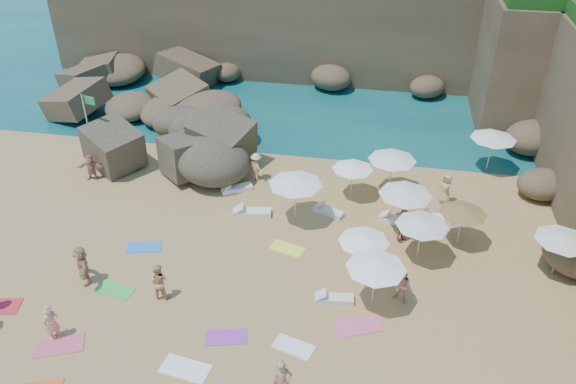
% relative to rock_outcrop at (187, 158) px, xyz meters
% --- Properties ---
extents(ground, '(120.00, 120.00, 0.00)m').
position_rel_rock_outcrop_xyz_m(ground, '(5.10, -8.57, 0.00)').
color(ground, tan).
rests_on(ground, ground).
extents(seawater, '(120.00, 120.00, 0.00)m').
position_rel_rock_outcrop_xyz_m(seawater, '(5.10, 21.43, 0.00)').
color(seawater, '#0C4751').
rests_on(seawater, ground).
extents(cliff_back, '(44.00, 8.00, 8.00)m').
position_rel_rock_outcrop_xyz_m(cliff_back, '(7.10, 16.43, 4.00)').
color(cliff_back, brown).
rests_on(cliff_back, ground).
extents(cliff_corner, '(10.00, 12.00, 8.00)m').
position_rel_rock_outcrop_xyz_m(cliff_corner, '(22.10, 11.43, 4.00)').
color(cliff_corner, brown).
rests_on(cliff_corner, ground).
extents(rock_promontory, '(12.00, 7.00, 2.00)m').
position_rel_rock_outcrop_xyz_m(rock_promontory, '(-5.90, 7.43, 0.00)').
color(rock_promontory, brown).
rests_on(rock_promontory, ground).
extents(marina_masts, '(3.10, 0.10, 6.00)m').
position_rel_rock_outcrop_xyz_m(marina_masts, '(-11.40, 21.43, 3.00)').
color(marina_masts, white).
rests_on(marina_masts, ground).
extents(rock_outcrop, '(9.00, 7.24, 3.30)m').
position_rel_rock_outcrop_xyz_m(rock_outcrop, '(0.00, 0.00, 0.00)').
color(rock_outcrop, brown).
rests_on(rock_outcrop, ground).
extents(flag_pole, '(0.81, 0.24, 4.19)m').
position_rel_rock_outcrop_xyz_m(flag_pole, '(-5.04, -1.23, 2.67)').
color(flag_pole, silver).
rests_on(flag_pole, ground).
extents(parasol_0, '(2.63, 2.63, 2.49)m').
position_rel_rock_outcrop_xyz_m(parasol_0, '(7.36, -4.94, 2.28)').
color(parasol_0, silver).
rests_on(parasol_0, ground).
extents(parasol_1, '(2.12, 2.12, 2.01)m').
position_rel_rock_outcrop_xyz_m(parasol_1, '(9.88, -2.33, 1.84)').
color(parasol_1, silver).
rests_on(parasol_1, ground).
extents(parasol_2, '(2.51, 2.51, 2.37)m').
position_rel_rock_outcrop_xyz_m(parasol_2, '(17.27, 1.83, 2.18)').
color(parasol_2, silver).
rests_on(parasol_2, ground).
extents(parasol_4, '(2.53, 2.53, 2.39)m').
position_rel_rock_outcrop_xyz_m(parasol_4, '(12.53, -4.81, 2.19)').
color(parasol_4, silver).
rests_on(parasol_4, ground).
extents(parasol_5, '(2.51, 2.51, 2.37)m').
position_rel_rock_outcrop_xyz_m(parasol_5, '(11.84, -1.57, 2.18)').
color(parasol_5, silver).
rests_on(parasol_5, ground).
extents(parasol_6, '(2.17, 2.17, 2.05)m').
position_rel_rock_outcrop_xyz_m(parasol_6, '(15.14, -5.46, 1.88)').
color(parasol_6, silver).
rests_on(parasol_6, ground).
extents(parasol_7, '(2.34, 2.34, 2.21)m').
position_rel_rock_outcrop_xyz_m(parasol_7, '(13.28, -6.93, 2.03)').
color(parasol_7, silver).
rests_on(parasol_7, ground).
extents(parasol_8, '(2.31, 2.31, 2.18)m').
position_rel_rock_outcrop_xyz_m(parasol_8, '(19.07, -6.91, 2.00)').
color(parasol_8, silver).
rests_on(parasol_8, ground).
extents(parasol_9, '(2.42, 2.42, 2.29)m').
position_rel_rock_outcrop_xyz_m(parasol_9, '(11.45, -10.20, 2.10)').
color(parasol_9, silver).
rests_on(parasol_9, ground).
extents(parasol_11, '(2.19, 2.19, 2.07)m').
position_rel_rock_outcrop_xyz_m(parasol_11, '(10.86, -8.37, 1.90)').
color(parasol_11, silver).
rests_on(parasol_11, ground).
extents(lounger_0, '(1.72, 1.30, 0.26)m').
position_rel_rock_outcrop_xyz_m(lounger_0, '(3.82, -2.88, 0.13)').
color(lounger_0, white).
rests_on(lounger_0, ground).
extents(lounger_1, '(1.62, 1.07, 0.24)m').
position_rel_rock_outcrop_xyz_m(lounger_1, '(8.93, -4.11, 0.12)').
color(lounger_1, silver).
rests_on(lounger_1, ground).
extents(lounger_2, '(1.65, 0.58, 0.26)m').
position_rel_rock_outcrop_xyz_m(lounger_2, '(14.17, -3.75, 0.13)').
color(lounger_2, white).
rests_on(lounger_2, ground).
extents(lounger_3, '(1.96, 0.96, 0.29)m').
position_rel_rock_outcrop_xyz_m(lounger_3, '(5.16, -4.96, 0.15)').
color(lounger_3, silver).
rests_on(lounger_3, ground).
extents(lounger_4, '(1.67, 0.92, 0.25)m').
position_rel_rock_outcrop_xyz_m(lounger_4, '(12.27, -4.28, 0.12)').
color(lounger_4, silver).
rests_on(lounger_4, ground).
extents(lounger_5, '(1.62, 0.72, 0.24)m').
position_rel_rock_outcrop_xyz_m(lounger_5, '(9.91, -10.33, 0.12)').
color(lounger_5, silver).
rests_on(lounger_5, ground).
extents(towel_1, '(2.02, 1.53, 0.03)m').
position_rel_rock_outcrop_xyz_m(towel_1, '(0.00, -14.58, 0.02)').
color(towel_1, '#CC4F67').
rests_on(towel_1, ground).
extents(towel_5, '(1.68, 1.15, 0.03)m').
position_rel_rock_outcrop_xyz_m(towel_5, '(8.68, -13.03, 0.01)').
color(towel_5, white).
rests_on(towel_5, ground).
extents(towel_6, '(1.73, 1.16, 0.03)m').
position_rel_rock_outcrop_xyz_m(towel_6, '(6.06, -13.03, 0.01)').
color(towel_6, purple).
rests_on(towel_6, ground).
extents(towel_8, '(1.74, 1.15, 0.03)m').
position_rel_rock_outcrop_xyz_m(towel_8, '(0.82, -8.40, 0.01)').
color(towel_8, blue).
rests_on(towel_8, ground).
extents(towel_9, '(2.06, 1.58, 0.03)m').
position_rel_rock_outcrop_xyz_m(towel_9, '(10.99, -11.55, 0.02)').
color(towel_9, '#DF5682').
rests_on(towel_9, ground).
extents(towel_11, '(1.69, 1.04, 0.03)m').
position_rel_rock_outcrop_xyz_m(towel_11, '(0.75, -11.33, 0.01)').
color(towel_11, green).
rests_on(towel_11, ground).
extents(towel_12, '(1.72, 1.18, 0.03)m').
position_rel_rock_outcrop_xyz_m(towel_12, '(7.39, -7.30, 0.01)').
color(towel_12, '#F3FF43').
rests_on(towel_12, ground).
extents(towel_13, '(1.89, 1.14, 0.03)m').
position_rel_rock_outcrop_xyz_m(towel_13, '(5.02, -14.74, 0.02)').
color(towel_13, white).
rests_on(towel_13, ground).
extents(person_stand_0, '(0.66, 0.54, 1.58)m').
position_rel_rock_outcrop_xyz_m(person_stand_0, '(-0.34, -14.16, 0.79)').
color(person_stand_0, tan).
rests_on(person_stand_0, ground).
extents(person_stand_1, '(0.85, 0.68, 1.68)m').
position_rel_rock_outcrop_xyz_m(person_stand_1, '(2.80, -11.36, 0.84)').
color(person_stand_1, tan).
rests_on(person_stand_1, ground).
extents(person_stand_2, '(1.09, 0.97, 1.61)m').
position_rel_rock_outcrop_xyz_m(person_stand_2, '(4.60, -1.53, 0.80)').
color(person_stand_2, '#F1BA89').
rests_on(person_stand_2, ground).
extents(person_stand_3, '(1.02, 1.09, 1.81)m').
position_rel_rock_outcrop_xyz_m(person_stand_3, '(12.51, -5.71, 0.90)').
color(person_stand_3, '#97654B').
rests_on(person_stand_3, ground).
extents(person_stand_4, '(0.90, 0.88, 1.67)m').
position_rel_rock_outcrop_xyz_m(person_stand_4, '(14.70, -2.03, 0.84)').
color(person_stand_4, tan).
rests_on(person_stand_4, ground).
extents(person_stand_5, '(1.47, 0.67, 1.53)m').
position_rel_rock_outcrop_xyz_m(person_stand_5, '(-4.34, -3.15, 0.76)').
color(person_stand_5, '#B9735C').
rests_on(person_stand_5, ground).
extents(person_stand_6, '(0.45, 0.60, 1.50)m').
position_rel_rock_outcrop_xyz_m(person_stand_6, '(-0.41, -14.20, 0.75)').
color(person_stand_6, '#F1C289').
rests_on(person_stand_6, ground).
extents(person_lie_3, '(2.45, 2.43, 0.48)m').
position_rel_rock_outcrop_xyz_m(person_lie_3, '(-0.69, -11.06, 0.24)').
color(person_lie_3, tan).
rests_on(person_lie_3, ground).
extents(person_lie_5, '(1.38, 1.72, 0.59)m').
position_rel_rock_outcrop_xyz_m(person_lie_5, '(12.60, -9.86, 0.29)').
color(person_lie_5, tan).
rests_on(person_lie_5, ground).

